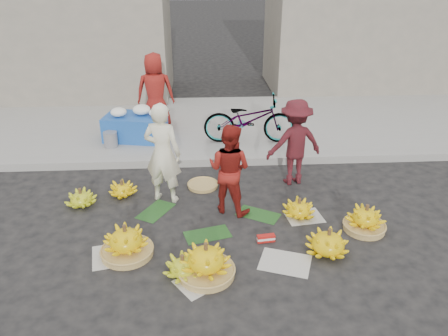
{
  "coord_description": "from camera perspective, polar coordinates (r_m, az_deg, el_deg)",
  "views": [
    {
      "loc": [
        -0.17,
        -5.46,
        3.59
      ],
      "look_at": [
        0.18,
        0.55,
        0.7
      ],
      "focal_mm": 35.0,
      "sensor_mm": 36.0,
      "label": 1
    }
  ],
  "objects": [
    {
      "name": "ground",
      "position": [
        6.54,
        -1.33,
        -7.69
      ],
      "size": [
        80.0,
        80.0,
        0.0
      ],
      "primitive_type": "plane",
      "color": "black",
      "rests_on": "ground"
    },
    {
      "name": "vendor_red",
      "position": [
        6.61,
        0.7,
        -0.14
      ],
      "size": [
        0.87,
        0.81,
        1.43
      ],
      "primitive_type": "imported",
      "rotation": [
        0.0,
        0.0,
        2.64
      ],
      "color": "maroon",
      "rests_on": "ground"
    },
    {
      "name": "building_left",
      "position": [
        13.32,
        -21.0,
        17.2
      ],
      "size": [
        6.0,
        3.0,
        4.0
      ],
      "primitive_type": "cube",
      "color": "gray",
      "rests_on": "sidewalk"
    },
    {
      "name": "banana_bunch_2",
      "position": [
        5.53,
        -2.35,
        -12.1
      ],
      "size": [
        0.79,
        0.79,
        0.48
      ],
      "rotation": [
        0.0,
        0.0,
        -0.31
      ],
      "color": "#AD8848",
      "rests_on": "ground"
    },
    {
      "name": "newspaper_scatter",
      "position": [
        5.88,
        -1.03,
        -11.94
      ],
      "size": [
        3.2,
        1.8,
        0.0
      ],
      "primitive_type": null,
      "color": "beige",
      "rests_on": "ground"
    },
    {
      "name": "basket_spare",
      "position": [
        7.62,
        -2.79,
        -2.26
      ],
      "size": [
        0.53,
        0.53,
        0.06
      ],
      "primitive_type": "cylinder",
      "rotation": [
        0.0,
        0.0,
        0.05
      ],
      "color": "#AD8848",
      "rests_on": "ground"
    },
    {
      "name": "curb",
      "position": [
        8.43,
        -1.89,
        0.98
      ],
      "size": [
        40.0,
        0.25,
        0.15
      ],
      "primitive_type": "cube",
      "color": "gray",
      "rests_on": "ground"
    },
    {
      "name": "banana_bunch_3",
      "position": [
        6.08,
        13.46,
        -9.41
      ],
      "size": [
        0.65,
        0.65,
        0.38
      ],
      "rotation": [
        0.0,
        0.0,
        0.06
      ],
      "color": "yellow",
      "rests_on": "ground"
    },
    {
      "name": "man_striped",
      "position": [
        7.57,
        9.23,
        3.31
      ],
      "size": [
        1.07,
        0.75,
        1.51
      ],
      "primitive_type": "imported",
      "rotation": [
        0.0,
        0.0,
        3.35
      ],
      "color": "maroon",
      "rests_on": "ground"
    },
    {
      "name": "incense_stack",
      "position": [
        6.22,
        5.5,
        -9.1
      ],
      "size": [
        0.26,
        0.11,
        0.1
      ],
      "primitive_type": "cube",
      "rotation": [
        0.0,
        0.0,
        0.12
      ],
      "color": "red",
      "rests_on": "ground"
    },
    {
      "name": "bicycle",
      "position": [
        9.04,
        3.31,
        6.36
      ],
      "size": [
        0.76,
        1.91,
        0.98
      ],
      "primitive_type": "imported",
      "rotation": [
        0.0,
        0.0,
        1.51
      ],
      "color": "gray",
      "rests_on": "sidewalk"
    },
    {
      "name": "banana_bunch_7",
      "position": [
        7.49,
        -13.13,
        -2.72
      ],
      "size": [
        0.46,
        0.46,
        0.28
      ],
      "rotation": [
        0.0,
        0.0,
        -0.1
      ],
      "color": "yellow",
      "rests_on": "ground"
    },
    {
      "name": "sidewalk",
      "position": [
        10.38,
        -2.21,
        5.74
      ],
      "size": [
        40.0,
        4.0,
        0.12
      ],
      "primitive_type": "cube",
      "color": "gray",
      "rests_on": "ground"
    },
    {
      "name": "flower_table",
      "position": [
        9.45,
        -11.47,
        5.48
      ],
      "size": [
        1.36,
        0.99,
        0.72
      ],
      "rotation": [
        0.0,
        0.0,
        -0.19
      ],
      "color": "#194BA6",
      "rests_on": "sidewalk"
    },
    {
      "name": "banana_leaves",
      "position": [
        6.7,
        -2.25,
        -6.74
      ],
      "size": [
        2.0,
        1.0,
        0.0
      ],
      "primitive_type": null,
      "color": "#1A4A18",
      "rests_on": "ground"
    },
    {
      "name": "grey_bucket",
      "position": [
        9.18,
        -14.59,
        3.64
      ],
      "size": [
        0.28,
        0.28,
        0.32
      ],
      "primitive_type": "cylinder",
      "color": "slate",
      "rests_on": "sidewalk"
    },
    {
      "name": "banana_bunch_0",
      "position": [
        6.01,
        -12.66,
        -9.43
      ],
      "size": [
        0.72,
        0.72,
        0.47
      ],
      "rotation": [
        0.0,
        0.0,
        -0.22
      ],
      "color": "#AD8848",
      "rests_on": "ground"
    },
    {
      "name": "banana_bunch_6",
      "position": [
        7.38,
        -18.17,
        -3.76
      ],
      "size": [
        0.61,
        0.61,
        0.3
      ],
      "rotation": [
        0.0,
        0.0,
        0.4
      ],
      "color": "#A1BB1A",
      "rests_on": "ground"
    },
    {
      "name": "banana_bunch_4",
      "position": [
        6.7,
        17.98,
        -6.4
      ],
      "size": [
        0.68,
        0.68,
        0.42
      ],
      "rotation": [
        0.0,
        0.0,
        -0.4
      ],
      "color": "#AD8848",
      "rests_on": "ground"
    },
    {
      "name": "vendor_cream",
      "position": [
        6.94,
        -8.02,
        1.9
      ],
      "size": [
        0.7,
        0.56,
        1.65
      ],
      "primitive_type": "imported",
      "rotation": [
        0.0,
        0.0,
        2.83
      ],
      "color": "white",
      "rests_on": "ground"
    },
    {
      "name": "flower_vendor",
      "position": [
        9.85,
        -8.97,
        9.85
      ],
      "size": [
        0.85,
        0.58,
        1.68
      ],
      "primitive_type": "imported",
      "rotation": [
        0.0,
        0.0,
        3.19
      ],
      "color": "maroon",
      "rests_on": "sidewalk"
    },
    {
      "name": "banana_bunch_5",
      "position": [
        6.82,
        9.75,
        -5.24
      ],
      "size": [
        0.59,
        0.59,
        0.31
      ],
      "rotation": [
        0.0,
        0.0,
        -0.28
      ],
      "color": "yellow",
      "rests_on": "ground"
    },
    {
      "name": "building_right",
      "position": [
        14.01,
        17.24,
        20.13
      ],
      "size": [
        5.0,
        3.0,
        5.0
      ],
      "primitive_type": "cube",
      "color": "gray",
      "rests_on": "sidewalk"
    },
    {
      "name": "banana_bunch_1",
      "position": [
        5.6,
        -5.42,
        -12.71
      ],
      "size": [
        0.51,
        0.51,
        0.3
      ],
      "rotation": [
        0.0,
        0.0,
        -0.13
      ],
      "color": "#A1BB1A",
      "rests_on": "ground"
    }
  ]
}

